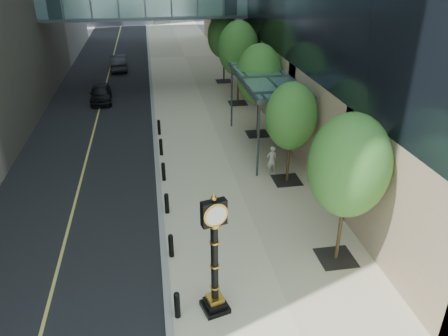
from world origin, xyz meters
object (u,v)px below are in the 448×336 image
Objects in this scene: pedestrian at (272,160)px; car_far at (118,62)px; street_clock at (215,264)px; car_near at (101,93)px.

car_far is at bearing -79.66° from pedestrian.
car_near is (-5.51, 23.67, -1.26)m from street_clock.
car_far is at bearing 82.00° from car_near.
pedestrian is 0.36× the size of car_far.
street_clock is 2.70× the size of pedestrian.
car_far is at bearing 83.22° from street_clock.
car_near is (-9.96, 14.40, -0.17)m from pedestrian.
pedestrian reaches higher than car_near.
car_far reaches higher than car_near.
street_clock reaches higher than car_far.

